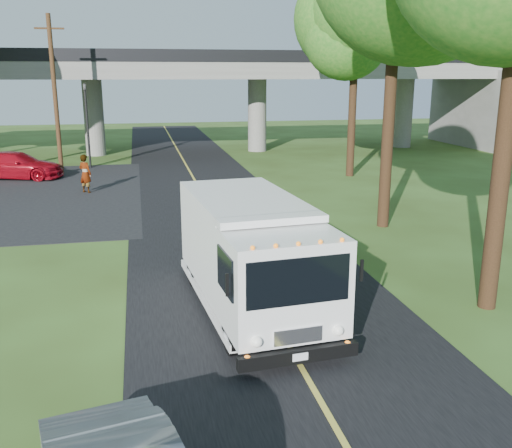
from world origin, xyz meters
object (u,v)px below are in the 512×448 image
object	(u,v)px
utility_pole	(55,95)
red_sedan	(16,165)
traffic_signal	(87,117)
pedestrian	(85,174)
step_van	(252,252)
tree_right_far	(361,25)

from	to	relation	value
utility_pole	red_sedan	world-z (taller)	utility_pole
utility_pole	red_sedan	xyz separation A→B (m)	(-2.30, -1.02, -3.85)
traffic_signal	pedestrian	distance (m)	8.29
utility_pole	step_van	size ratio (longest dim) A/B	1.31
utility_pole	pedestrian	xyz separation A→B (m)	(1.87, -5.97, -3.63)
traffic_signal	utility_pole	size ratio (longest dim) A/B	0.58
tree_right_far	traffic_signal	bearing A→B (deg)	157.93
red_sedan	pedestrian	xyz separation A→B (m)	(4.17, -4.95, 0.21)
utility_pole	step_van	distance (m)	23.33
utility_pole	step_van	xyz separation A→B (m)	(7.09, -22.01, -3.07)
traffic_signal	red_sedan	distance (m)	5.44
tree_right_far	step_van	size ratio (longest dim) A/B	1.60
traffic_signal	tree_right_far	xyz separation A→B (m)	(15.21, -6.16, 5.10)
red_sedan	pedestrian	world-z (taller)	pedestrian
tree_right_far	pedestrian	distance (m)	16.65
tree_right_far	red_sedan	distance (m)	20.69
traffic_signal	tree_right_far	world-z (taller)	tree_right_far
traffic_signal	pedestrian	bearing A→B (deg)	-87.33
traffic_signal	utility_pole	distance (m)	2.86
step_van	pedestrian	size ratio (longest dim) A/B	3.58
traffic_signal	red_sedan	size ratio (longest dim) A/B	1.01
step_van	red_sedan	xyz separation A→B (m)	(-9.39, 20.99, -0.78)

